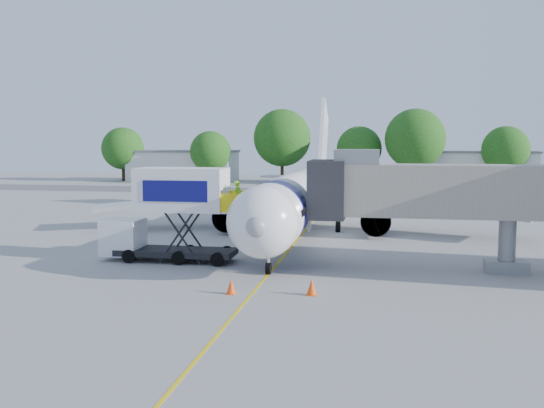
% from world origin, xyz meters
% --- Properties ---
extents(ground, '(160.00, 160.00, 0.00)m').
position_xyz_m(ground, '(0.00, 0.00, 0.00)').
color(ground, '#969694').
rests_on(ground, ground).
extents(guidance_line, '(0.15, 70.00, 0.01)m').
position_xyz_m(guidance_line, '(0.00, 0.00, 0.01)').
color(guidance_line, yellow).
rests_on(guidance_line, ground).
extents(taxiway_strip, '(120.00, 10.00, 0.01)m').
position_xyz_m(taxiway_strip, '(0.00, 42.00, 0.00)').
color(taxiway_strip, '#59595B').
rests_on(taxiway_strip, ground).
extents(aircraft, '(34.17, 37.73, 11.35)m').
position_xyz_m(aircraft, '(0.00, 4.12, 2.95)').
color(aircraft, white).
rests_on(aircraft, ground).
extents(jet_bridge, '(13.90, 3.20, 6.60)m').
position_xyz_m(jet_bridge, '(7.99, -7.00, 4.34)').
color(jet_bridge, gray).
rests_on(jet_bridge, ground).
extents(catering_hiloader, '(8.50, 2.44, 5.50)m').
position_xyz_m(catering_hiloader, '(-6.27, -7.00, 2.76)').
color(catering_hiloader, black).
rests_on(catering_hiloader, ground).
extents(ground_tug, '(3.53, 1.98, 1.37)m').
position_xyz_m(ground_tug, '(3.95, -16.88, 0.72)').
color(ground_tug, white).
rests_on(ground_tug, ground).
extents(safety_cone_a, '(0.49, 0.49, 0.77)m').
position_xyz_m(safety_cone_a, '(2.76, -13.44, 0.37)').
color(safety_cone_a, '#F9480D').
rests_on(safety_cone_a, ground).
extents(safety_cone_b, '(0.45, 0.45, 0.72)m').
position_xyz_m(safety_cone_b, '(-0.95, -13.88, 0.34)').
color(safety_cone_b, '#F9480D').
rests_on(safety_cone_b, ground).
extents(outbuilding_left, '(18.40, 8.40, 5.30)m').
position_xyz_m(outbuilding_left, '(-28.00, 60.00, 2.66)').
color(outbuilding_left, silver).
rests_on(outbuilding_left, ground).
extents(outbuilding_right, '(16.40, 7.40, 5.30)m').
position_xyz_m(outbuilding_right, '(22.00, 62.00, 2.66)').
color(outbuilding_right, silver).
rests_on(outbuilding_right, ground).
extents(tree_a, '(7.24, 7.24, 9.24)m').
position_xyz_m(tree_a, '(-38.18, 57.99, 5.60)').
color(tree_a, '#382314').
rests_on(tree_a, ground).
extents(tree_b, '(6.69, 6.69, 8.54)m').
position_xyz_m(tree_b, '(-21.83, 55.57, 5.18)').
color(tree_b, '#382314').
rests_on(tree_b, ground).
extents(tree_c, '(9.58, 9.58, 12.21)m').
position_xyz_m(tree_c, '(-10.60, 59.88, 7.42)').
color(tree_c, '#382314').
rests_on(tree_c, ground).
extents(tree_d, '(7.30, 7.30, 9.31)m').
position_xyz_m(tree_d, '(2.22, 58.96, 5.65)').
color(tree_d, '#382314').
rests_on(tree_d, ground).
extents(tree_e, '(9.37, 9.37, 11.94)m').
position_xyz_m(tree_e, '(10.92, 56.37, 7.25)').
color(tree_e, '#382314').
rests_on(tree_e, ground).
extents(tree_f, '(7.24, 7.24, 9.22)m').
position_xyz_m(tree_f, '(24.66, 58.05, 5.60)').
color(tree_f, '#382314').
rests_on(tree_f, ground).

